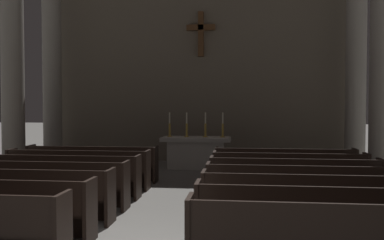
{
  "coord_description": "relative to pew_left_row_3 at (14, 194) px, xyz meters",
  "views": [
    {
      "loc": [
        1.41,
        -5.12,
        2.06
      ],
      "look_at": [
        0.0,
        7.29,
        1.59
      ],
      "focal_mm": 40.14,
      "sensor_mm": 36.0,
      "label": 1
    }
  ],
  "objects": [
    {
      "name": "candlestick_inner_right",
      "position": [
        2.83,
        6.49,
        0.79
      ],
      "size": [
        0.16,
        0.16,
        0.78
      ],
      "color": "#B79338",
      "rests_on": "altar"
    },
    {
      "name": "pew_left_row_3",
      "position": [
        0.0,
        0.0,
        0.0
      ],
      "size": [
        3.51,
        0.5,
        0.95
      ],
      "color": "black",
      "rests_on": "ground"
    },
    {
      "name": "pew_right_row_4",
      "position": [
        5.05,
        0.98,
        0.0
      ],
      "size": [
        3.51,
        0.5,
        0.95
      ],
      "color": "black",
      "rests_on": "ground"
    },
    {
      "name": "pew_right_row_3",
      "position": [
        5.05,
        0.0,
        0.0
      ],
      "size": [
        3.51,
        0.5,
        0.95
      ],
      "color": "black",
      "rests_on": "ground"
    },
    {
      "name": "pew_left_row_7",
      "position": [
        0.0,
        3.94,
        0.0
      ],
      "size": [
        3.51,
        0.5,
        0.95
      ],
      "color": "black",
      "rests_on": "ground"
    },
    {
      "name": "pew_right_row_6",
      "position": [
        5.05,
        2.95,
        0.0
      ],
      "size": [
        3.51,
        0.5,
        0.95
      ],
      "color": "black",
      "rests_on": "ground"
    },
    {
      "name": "column_left_third",
      "position": [
        -2.51,
        4.51,
        3.13
      ],
      "size": [
        0.95,
        0.95,
        7.4
      ],
      "color": "#9E998E",
      "rests_on": "ground"
    },
    {
      "name": "column_right_fourth",
      "position": [
        7.56,
        7.08,
        3.13
      ],
      "size": [
        0.95,
        0.95,
        7.4
      ],
      "color": "#9E998E",
      "rests_on": "ground"
    },
    {
      "name": "pew_right_row_1",
      "position": [
        5.05,
        -1.97,
        0.0
      ],
      "size": [
        3.51,
        0.5,
        0.95
      ],
      "color": "black",
      "rests_on": "ground"
    },
    {
      "name": "pew_left_row_4",
      "position": [
        0.0,
        0.98,
        0.0
      ],
      "size": [
        3.51,
        0.5,
        0.95
      ],
      "color": "black",
      "rests_on": "ground"
    },
    {
      "name": "candlestick_inner_left",
      "position": [
        2.23,
        6.49,
        0.79
      ],
      "size": [
        0.16,
        0.16,
        0.78
      ],
      "color": "#B79338",
      "rests_on": "altar"
    },
    {
      "name": "candlestick_outer_left",
      "position": [
        1.68,
        6.49,
        0.79
      ],
      "size": [
        0.16,
        0.16,
        0.78
      ],
      "color": "#B79338",
      "rests_on": "altar"
    },
    {
      "name": "apse_with_cross",
      "position": [
        2.53,
        8.37,
        3.64
      ],
      "size": [
        11.09,
        0.44,
        8.24
      ],
      "color": "#706656",
      "rests_on": "ground"
    },
    {
      "name": "candlestick_outer_right",
      "position": [
        3.38,
        6.49,
        0.79
      ],
      "size": [
        0.16,
        0.16,
        0.78
      ],
      "color": "#B79338",
      "rests_on": "altar"
    },
    {
      "name": "column_right_third",
      "position": [
        7.56,
        4.51,
        3.13
      ],
      "size": [
        0.95,
        0.95,
        7.4
      ],
      "color": "#9E998E",
      "rests_on": "ground"
    },
    {
      "name": "pew_right_row_7",
      "position": [
        5.05,
        3.94,
        0.0
      ],
      "size": [
        3.51,
        0.5,
        0.95
      ],
      "color": "black",
      "rests_on": "ground"
    },
    {
      "name": "pew_right_row_2",
      "position": [
        5.05,
        -0.98,
        0.0
      ],
      "size": [
        3.51,
        0.5,
        0.95
      ],
      "color": "black",
      "rests_on": "ground"
    },
    {
      "name": "pew_left_row_6",
      "position": [
        0.0,
        2.95,
        0.0
      ],
      "size": [
        3.51,
        0.5,
        0.95
      ],
      "color": "black",
      "rests_on": "ground"
    },
    {
      "name": "pew_right_row_5",
      "position": [
        5.05,
        1.97,
        0.0
      ],
      "size": [
        3.51,
        0.5,
        0.95
      ],
      "color": "black",
      "rests_on": "ground"
    },
    {
      "name": "pew_left_row_5",
      "position": [
        0.0,
        1.97,
        0.0
      ],
      "size": [
        3.51,
        0.5,
        0.95
      ],
      "color": "black",
      "rests_on": "ground"
    },
    {
      "name": "column_left_fourth",
      "position": [
        -2.51,
        7.08,
        3.13
      ],
      "size": [
        0.95,
        0.95,
        7.4
      ],
      "color": "#9E998E",
      "rests_on": "ground"
    },
    {
      "name": "altar",
      "position": [
        2.53,
        6.49,
        0.06
      ],
      "size": [
        2.2,
        0.9,
        1.01
      ],
      "color": "#BCB7AD",
      "rests_on": "ground"
    }
  ]
}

